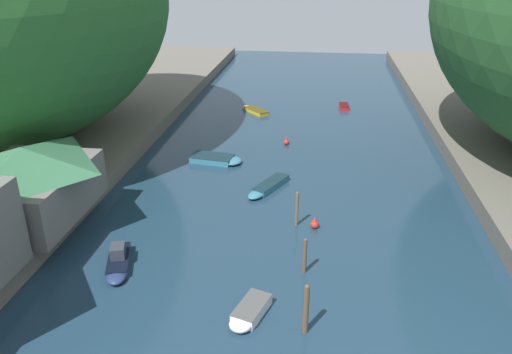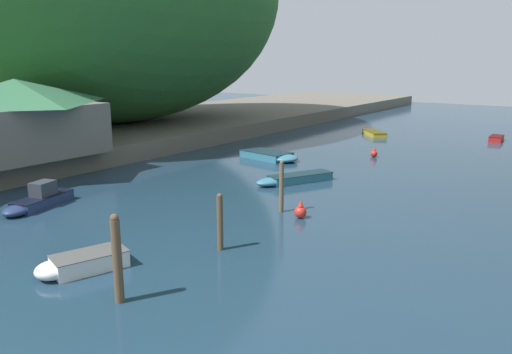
{
  "view_description": "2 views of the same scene",
  "coord_description": "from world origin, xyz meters",
  "px_view_note": "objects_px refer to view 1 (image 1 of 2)",
  "views": [
    {
      "loc": [
        2.46,
        -12.0,
        18.72
      ],
      "look_at": [
        -2.51,
        26.16,
        1.54
      ],
      "focal_mm": 35.0,
      "sensor_mm": 36.0,
      "label": 1
    },
    {
      "loc": [
        14.96,
        -0.3,
        7.92
      ],
      "look_at": [
        -2.79,
        24.43,
        0.72
      ],
      "focal_mm": 35.0,
      "sensor_mm": 36.0,
      "label": 2
    }
  ],
  "objects_px": {
    "boat_small_dinghy": "(267,187)",
    "boat_red_skiff": "(118,262)",
    "boat_near_quay": "(344,105)",
    "boat_moored_right": "(248,314)",
    "person_on_quay": "(17,225)",
    "channel_buoy_near": "(315,224)",
    "channel_buoy_far": "(286,142)",
    "boat_mid_channel": "(218,159)",
    "boathouse_shed": "(26,180)",
    "boat_navy_launch": "(254,110)"
  },
  "relations": [
    {
      "from": "boat_small_dinghy",
      "to": "boat_red_skiff",
      "type": "bearing_deg",
      "value": 83.04
    },
    {
      "from": "boat_near_quay",
      "to": "boat_moored_right",
      "type": "distance_m",
      "value": 44.23
    },
    {
      "from": "boat_small_dinghy",
      "to": "person_on_quay",
      "type": "relative_size",
      "value": 3.26
    },
    {
      "from": "boat_near_quay",
      "to": "person_on_quay",
      "type": "height_order",
      "value": "person_on_quay"
    },
    {
      "from": "person_on_quay",
      "to": "channel_buoy_near",
      "type": "bearing_deg",
      "value": -64.89
    },
    {
      "from": "boat_small_dinghy",
      "to": "channel_buoy_far",
      "type": "height_order",
      "value": "channel_buoy_far"
    },
    {
      "from": "channel_buoy_near",
      "to": "boat_moored_right",
      "type": "bearing_deg",
      "value": -107.92
    },
    {
      "from": "boat_mid_channel",
      "to": "boat_moored_right",
      "type": "height_order",
      "value": "boat_moored_right"
    },
    {
      "from": "boathouse_shed",
      "to": "channel_buoy_far",
      "type": "distance_m",
      "value": 27.12
    },
    {
      "from": "boat_near_quay",
      "to": "channel_buoy_far",
      "type": "xyz_separation_m",
      "value": [
        -6.56,
        -15.39,
        0.08
      ]
    },
    {
      "from": "boat_small_dinghy",
      "to": "channel_buoy_far",
      "type": "bearing_deg",
      "value": -68.52
    },
    {
      "from": "boathouse_shed",
      "to": "person_on_quay",
      "type": "xyz_separation_m",
      "value": [
        0.92,
        -3.27,
        -1.7
      ]
    },
    {
      "from": "boathouse_shed",
      "to": "boat_mid_channel",
      "type": "bearing_deg",
      "value": 54.72
    },
    {
      "from": "boat_mid_channel",
      "to": "channel_buoy_far",
      "type": "bearing_deg",
      "value": 141.01
    },
    {
      "from": "boat_small_dinghy",
      "to": "channel_buoy_far",
      "type": "distance_m",
      "value": 11.62
    },
    {
      "from": "boat_mid_channel",
      "to": "channel_buoy_near",
      "type": "bearing_deg",
      "value": 47.79
    },
    {
      "from": "boat_small_dinghy",
      "to": "boat_navy_launch",
      "type": "bearing_deg",
      "value": -53.96
    },
    {
      "from": "boat_small_dinghy",
      "to": "channel_buoy_near",
      "type": "xyz_separation_m",
      "value": [
        4.28,
        -6.08,
        0.1
      ]
    },
    {
      "from": "boat_mid_channel",
      "to": "person_on_quay",
      "type": "height_order",
      "value": "person_on_quay"
    },
    {
      "from": "boat_near_quay",
      "to": "boat_mid_channel",
      "type": "xyz_separation_m",
      "value": [
        -12.87,
        -21.18,
        0.04
      ]
    },
    {
      "from": "channel_buoy_near",
      "to": "person_on_quay",
      "type": "distance_m",
      "value": 20.58
    },
    {
      "from": "boat_small_dinghy",
      "to": "boat_red_skiff",
      "type": "relative_size",
      "value": 1.18
    },
    {
      "from": "channel_buoy_near",
      "to": "person_on_quay",
      "type": "height_order",
      "value": "person_on_quay"
    },
    {
      "from": "boat_small_dinghy",
      "to": "boat_mid_channel",
      "type": "distance_m",
      "value": 7.95
    },
    {
      "from": "boat_moored_right",
      "to": "boat_red_skiff",
      "type": "bearing_deg",
      "value": -4.71
    },
    {
      "from": "boat_navy_launch",
      "to": "boat_small_dinghy",
      "type": "relative_size",
      "value": 0.82
    },
    {
      "from": "boat_moored_right",
      "to": "boat_near_quay",
      "type": "bearing_deg",
      "value": -80.63
    },
    {
      "from": "boat_red_skiff",
      "to": "channel_buoy_far",
      "type": "xyz_separation_m",
      "value": [
        9.18,
        24.53,
        -0.08
      ]
    },
    {
      "from": "boat_moored_right",
      "to": "person_on_quay",
      "type": "xyz_separation_m",
      "value": [
        -15.99,
        4.25,
        2.12
      ]
    },
    {
      "from": "boat_small_dinghy",
      "to": "boat_mid_channel",
      "type": "relative_size",
      "value": 1.03
    },
    {
      "from": "boat_red_skiff",
      "to": "channel_buoy_far",
      "type": "relative_size",
      "value": 5.45
    },
    {
      "from": "boat_moored_right",
      "to": "channel_buoy_near",
      "type": "xyz_separation_m",
      "value": [
        3.45,
        10.68,
        0.03
      ]
    },
    {
      "from": "boat_mid_channel",
      "to": "boat_moored_right",
      "type": "xyz_separation_m",
      "value": [
        6.27,
        -22.55,
        0.03
      ]
    },
    {
      "from": "boat_small_dinghy",
      "to": "person_on_quay",
      "type": "distance_m",
      "value": 19.78
    },
    {
      "from": "boat_moored_right",
      "to": "channel_buoy_far",
      "type": "relative_size",
      "value": 4.25
    },
    {
      "from": "boat_near_quay",
      "to": "channel_buoy_near",
      "type": "xyz_separation_m",
      "value": [
        -3.15,
        -33.06,
        0.11
      ]
    },
    {
      "from": "boat_small_dinghy",
      "to": "boat_near_quay",
      "type": "bearing_deg",
      "value": -79.65
    },
    {
      "from": "boat_near_quay",
      "to": "channel_buoy_far",
      "type": "bearing_deg",
      "value": -116.28
    },
    {
      "from": "boathouse_shed",
      "to": "boat_navy_launch",
      "type": "height_order",
      "value": "boathouse_shed"
    },
    {
      "from": "boat_navy_launch",
      "to": "boat_mid_channel",
      "type": "height_order",
      "value": "boat_mid_channel"
    },
    {
      "from": "boat_mid_channel",
      "to": "channel_buoy_near",
      "type": "relative_size",
      "value": 5.73
    },
    {
      "from": "boat_small_dinghy",
      "to": "boat_moored_right",
      "type": "distance_m",
      "value": 16.78
    },
    {
      "from": "boat_navy_launch",
      "to": "channel_buoy_far",
      "type": "bearing_deg",
      "value": -107.99
    },
    {
      "from": "boat_near_quay",
      "to": "channel_buoy_near",
      "type": "distance_m",
      "value": 33.21
    },
    {
      "from": "boat_navy_launch",
      "to": "boat_moored_right",
      "type": "height_order",
      "value": "boat_moored_right"
    },
    {
      "from": "channel_buoy_near",
      "to": "boat_navy_launch",
      "type": "bearing_deg",
      "value": 106.12
    },
    {
      "from": "boat_small_dinghy",
      "to": "boat_moored_right",
      "type": "bearing_deg",
      "value": 118.55
    },
    {
      "from": "boat_moored_right",
      "to": "person_on_quay",
      "type": "distance_m",
      "value": 16.68
    },
    {
      "from": "boat_small_dinghy",
      "to": "boat_moored_right",
      "type": "height_order",
      "value": "boat_moored_right"
    },
    {
      "from": "boat_near_quay",
      "to": "boat_moored_right",
      "type": "height_order",
      "value": "boat_moored_right"
    }
  ]
}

